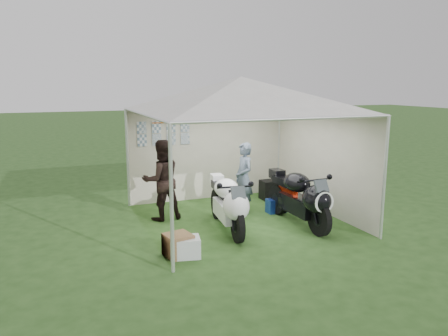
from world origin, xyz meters
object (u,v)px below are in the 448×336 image
Objects in this scene: motorcycle_white at (229,202)px; equipment_box at (270,190)px; crate_1 at (178,245)px; paddock_stand at (276,206)px; person_blue_jacket at (244,178)px; motorcycle_black at (301,197)px; canopy_tent at (240,98)px; crate_0 at (185,247)px; person_dark_jacket at (161,180)px.

equipment_box is at bearing 51.49° from motorcycle_white.
motorcycle_white reaches higher than crate_1.
equipment_box reaches higher than paddock_stand.
motorcycle_white is 1.35× the size of person_blue_jacket.
crate_1 is (-2.75, -0.62, -0.42)m from motorcycle_black.
motorcycle_white reaches higher than equipment_box.
person_blue_jacket is (0.80, 1.05, 0.21)m from motorcycle_white.
canopy_tent is 13.33× the size of crate_1.
motorcycle_black reaches higher than crate_0.
motorcycle_white is 1.34m from person_blue_jacket.
crate_0 is (-0.14, -2.17, -0.69)m from person_dark_jacket.
person_dark_jacket is 3.57× the size of equipment_box.
motorcycle_white is at bearing -135.28° from equipment_box.
equipment_box is (2.92, 0.63, -0.62)m from person_dark_jacket.
crate_0 is (-2.66, -0.70, -0.45)m from motorcycle_black.
crate_1 is at bearing -47.86° from person_blue_jacket.
motorcycle_white is at bearing -129.56° from canopy_tent.
crate_1 is at bearing -149.03° from paddock_stand.
motorcycle_black is at bearing 28.25° from person_blue_jacket.
crate_0 is 1.17× the size of crate_1.
person_dark_jacket is 1.83m from person_blue_jacket.
crate_1 is (-2.05, -1.89, -0.60)m from person_blue_jacket.
paddock_stand is 0.86× the size of equipment_box.
paddock_stand is 3.19m from crate_1.
motorcycle_white is at bearing 33.82° from crate_1.
canopy_tent is at bearing 151.15° from person_dark_jacket.
paddock_stand is at bearing 68.93° from person_blue_jacket.
person_dark_jacket is at bearing 148.70° from motorcycle_black.
canopy_tent reaches higher than equipment_box.
crate_0 is (-1.96, -1.97, -0.63)m from person_blue_jacket.
canopy_tent is 2.13m from motorcycle_white.
motorcycle_black is at bearing 14.75° from crate_0.
paddock_stand is (0.98, 0.20, -2.42)m from canopy_tent.
crate_0 is (-3.06, -2.80, -0.07)m from equipment_box.
paddock_stand is at bearing 11.59° from canopy_tent.
motorcycle_white is 5.17× the size of paddock_stand.
person_blue_jacket reaches higher than motorcycle_black.
person_blue_jacket is (0.30, 0.46, -1.78)m from canopy_tent.
person_blue_jacket is at bearing 117.72° from motorcycle_black.
canopy_tent is 2.53× the size of motorcycle_black.
canopy_tent is at bearing 57.21° from motorcycle_white.
motorcycle_black is 1.46m from person_blue_jacket.
crate_0 reaches higher than paddock_stand.
motorcycle_black is at bearing -1.50° from motorcycle_white.
motorcycle_white is at bearing 38.32° from crate_0.
person_blue_jacket is at bearing 45.17° from crate_0.
person_blue_jacket reaches higher than equipment_box.
person_dark_jacket is 1.08× the size of person_blue_jacket.
person_blue_jacket is at bearing 168.27° from person_dark_jacket.
person_dark_jacket is at bearing 86.38° from crate_0.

